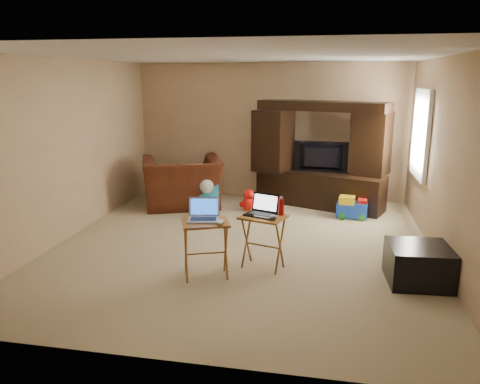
% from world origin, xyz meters
% --- Properties ---
extents(floor, '(5.50, 5.50, 0.00)m').
position_xyz_m(floor, '(0.00, 0.00, 0.00)').
color(floor, tan).
rests_on(floor, ground).
extents(ceiling, '(5.50, 5.50, 0.00)m').
position_xyz_m(ceiling, '(0.00, 0.00, 2.50)').
color(ceiling, silver).
rests_on(ceiling, ground).
extents(wall_back, '(5.00, 0.00, 5.00)m').
position_xyz_m(wall_back, '(0.00, 2.75, 1.25)').
color(wall_back, tan).
rests_on(wall_back, ground).
extents(wall_front, '(5.00, 0.00, 5.00)m').
position_xyz_m(wall_front, '(0.00, -2.75, 1.25)').
color(wall_front, tan).
rests_on(wall_front, ground).
extents(wall_left, '(0.00, 5.50, 5.50)m').
position_xyz_m(wall_left, '(-2.50, 0.00, 1.25)').
color(wall_left, tan).
rests_on(wall_left, ground).
extents(wall_right, '(0.00, 5.50, 5.50)m').
position_xyz_m(wall_right, '(2.50, 0.00, 1.25)').
color(wall_right, tan).
rests_on(wall_right, ground).
extents(window_pane, '(0.00, 1.20, 1.20)m').
position_xyz_m(window_pane, '(2.48, 1.55, 1.40)').
color(window_pane, white).
rests_on(window_pane, ground).
extents(window_frame, '(0.06, 1.14, 1.34)m').
position_xyz_m(window_frame, '(2.46, 1.55, 1.40)').
color(window_frame, white).
rests_on(window_frame, ground).
extents(entertainment_center, '(2.30, 1.33, 1.84)m').
position_xyz_m(entertainment_center, '(0.96, 2.24, 0.92)').
color(entertainment_center, black).
rests_on(entertainment_center, floor).
extents(television, '(0.94, 0.18, 0.54)m').
position_xyz_m(television, '(0.96, 2.20, 0.88)').
color(television, black).
rests_on(television, entertainment_center).
extents(recliner, '(1.67, 1.57, 0.86)m').
position_xyz_m(recliner, '(-1.41, 1.75, 0.43)').
color(recliner, '#4B1F10').
rests_on(recliner, floor).
extents(child_rocker, '(0.43, 0.48, 0.51)m').
position_xyz_m(child_rocker, '(-0.89, 1.34, 0.25)').
color(child_rocker, teal).
rests_on(child_rocker, floor).
extents(plush_toy, '(0.35, 0.29, 0.38)m').
position_xyz_m(plush_toy, '(-0.20, 1.69, 0.19)').
color(plush_toy, red).
rests_on(plush_toy, floor).
extents(push_toy, '(0.53, 0.41, 0.37)m').
position_xyz_m(push_toy, '(1.51, 1.59, 0.18)').
color(push_toy, blue).
rests_on(push_toy, floor).
extents(ottoman, '(0.70, 0.70, 0.43)m').
position_xyz_m(ottoman, '(2.14, -0.79, 0.21)').
color(ottoman, black).
rests_on(ottoman, floor).
extents(tray_table_left, '(0.63, 0.57, 0.67)m').
position_xyz_m(tray_table_left, '(-0.22, -1.11, 0.33)').
color(tray_table_left, '#A76228').
rests_on(tray_table_left, floor).
extents(tray_table_right, '(0.60, 0.53, 0.65)m').
position_xyz_m(tray_table_right, '(0.38, -0.71, 0.33)').
color(tray_table_right, '#996425').
rests_on(tray_table_right, floor).
extents(laptop_left, '(0.40, 0.35, 0.24)m').
position_xyz_m(laptop_left, '(-0.25, -1.08, 0.79)').
color(laptop_left, '#A6A6AB').
rests_on(laptop_left, tray_table_left).
extents(laptop_right, '(0.41, 0.38, 0.24)m').
position_xyz_m(laptop_right, '(0.34, -0.69, 0.77)').
color(laptop_right, black).
rests_on(laptop_right, tray_table_right).
extents(mouse_left, '(0.11, 0.15, 0.06)m').
position_xyz_m(mouse_left, '(-0.03, -1.18, 0.70)').
color(mouse_left, silver).
rests_on(mouse_left, tray_table_left).
extents(mouse_right, '(0.13, 0.15, 0.05)m').
position_xyz_m(mouse_right, '(0.51, -0.83, 0.68)').
color(mouse_right, '#403F45').
rests_on(mouse_right, tray_table_right).
extents(water_bottle, '(0.06, 0.06, 0.20)m').
position_xyz_m(water_bottle, '(0.58, -0.63, 0.75)').
color(water_bottle, '#B70B0D').
rests_on(water_bottle, tray_table_right).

